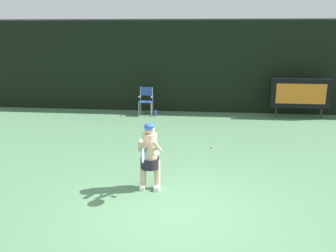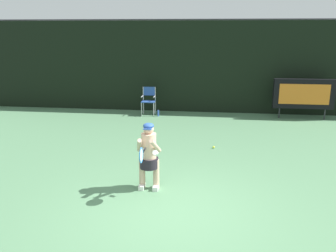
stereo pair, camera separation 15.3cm
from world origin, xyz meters
name	(u,v)px [view 1 (the left image)]	position (x,y,z in m)	size (l,w,h in m)	color
ground	(174,218)	(0.00, -0.19, -0.01)	(18.00, 22.00, 0.03)	#527F59
backdrop_screen	(194,67)	(0.00, 8.50, 1.81)	(18.00, 0.12, 3.66)	black
scoreboard	(300,93)	(3.99, 7.76, 0.95)	(2.20, 0.21, 1.50)	black
umpire_chair	(146,99)	(-1.84, 7.72, 0.62)	(0.52, 0.44, 1.08)	#B7B7BC
water_bottle	(156,113)	(-1.43, 7.48, 0.12)	(0.07, 0.07, 0.27)	blue
tennis_player	(150,154)	(-0.62, 1.00, 0.76)	(0.52, 0.59, 1.42)	white
tennis_racket	(143,155)	(-0.66, 0.46, 0.94)	(0.03, 0.60, 0.31)	black
tennis_ball_spare	(213,147)	(0.73, 3.83, 0.03)	(0.07, 0.07, 0.07)	#CCDB3D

